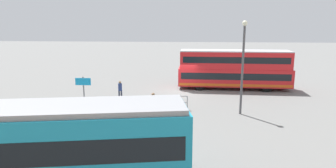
% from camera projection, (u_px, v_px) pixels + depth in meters
% --- Properties ---
extents(ground_plane, '(160.00, 160.00, 0.00)m').
position_uv_depth(ground_plane, '(184.00, 92.00, 27.47)').
color(ground_plane, slate).
extents(double_decker_bus, '(10.88, 2.76, 3.81)m').
position_uv_depth(double_decker_bus, '(234.00, 69.00, 28.41)').
color(double_decker_bus, red).
rests_on(double_decker_bus, ground).
extents(tram_yellow, '(12.72, 4.86, 3.33)m').
position_uv_depth(tram_yellow, '(23.00, 147.00, 10.88)').
color(tram_yellow, teal).
rests_on(tram_yellow, ground).
extents(pedestrian_near_railing, '(0.39, 0.39, 1.60)m').
position_uv_depth(pedestrian_near_railing, '(120.00, 89.00, 24.43)').
color(pedestrian_near_railing, '#33384C').
rests_on(pedestrian_near_railing, ground).
extents(pedestrian_crossing, '(0.36, 0.34, 1.71)m').
position_uv_depth(pedestrian_crossing, '(153.00, 103.00, 19.81)').
color(pedestrian_crossing, '#33384C').
rests_on(pedestrian_crossing, ground).
extents(pedestrian_railing, '(6.70, 0.88, 1.08)m').
position_uv_depth(pedestrian_railing, '(142.00, 101.00, 21.40)').
color(pedestrian_railing, gray).
rests_on(pedestrian_railing, ground).
extents(info_sign, '(1.21, 0.12, 2.32)m').
position_uv_depth(info_sign, '(83.00, 86.00, 22.38)').
color(info_sign, slate).
rests_on(info_sign, ground).
extents(street_lamp, '(0.36, 0.36, 6.53)m').
position_uv_depth(street_lamp, '(243.00, 60.00, 19.87)').
color(street_lamp, '#4C4C51').
rests_on(street_lamp, ground).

